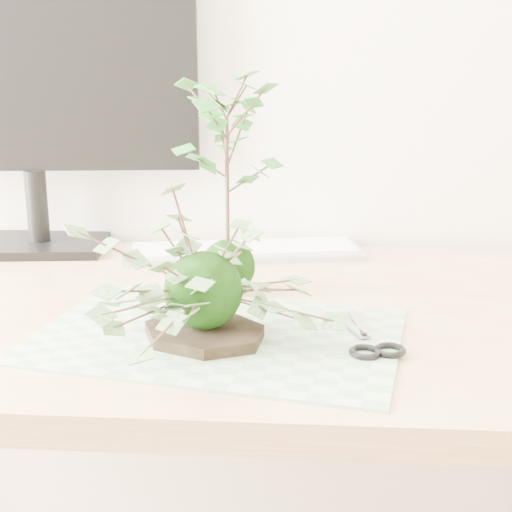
% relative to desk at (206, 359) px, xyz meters
% --- Properties ---
extents(desk, '(1.60, 0.70, 0.74)m').
position_rel_desk_xyz_m(desk, '(0.00, 0.00, 0.00)').
color(desk, '#D8AF7A').
rests_on(desk, ground_plane).
extents(cutting_mat, '(0.51, 0.39, 0.00)m').
position_rel_desk_xyz_m(cutting_mat, '(0.04, -0.13, 0.09)').
color(cutting_mat, '#6E9E72').
rests_on(cutting_mat, desk).
extents(stone_dish, '(0.22, 0.22, 0.01)m').
position_rel_desk_xyz_m(stone_dish, '(0.02, -0.14, 0.10)').
color(stone_dish, black).
rests_on(stone_dish, cutting_mat).
extents(ivy_kokedama, '(0.36, 0.36, 0.20)m').
position_rel_desk_xyz_m(ivy_kokedama, '(0.02, -0.14, 0.20)').
color(ivy_kokedama, black).
rests_on(ivy_kokedama, stone_dish).
extents(maple_kokedama, '(0.20, 0.20, 0.35)m').
position_rel_desk_xyz_m(maple_kokedama, '(0.03, 0.06, 0.33)').
color(maple_kokedama, black).
rests_on(maple_kokedama, desk).
extents(keyboard, '(0.45, 0.21, 0.02)m').
position_rel_desk_xyz_m(keyboard, '(0.03, 0.27, 0.10)').
color(keyboard, '#B6B6BE').
rests_on(keyboard, desk).
extents(monitor, '(0.61, 0.20, 0.54)m').
position_rel_desk_xyz_m(monitor, '(-0.36, 0.30, 0.40)').
color(monitor, black).
rests_on(monitor, desk).
extents(scissors, '(0.08, 0.17, 0.01)m').
position_rel_desk_xyz_m(scissors, '(0.23, -0.16, 0.10)').
color(scissors, gray).
rests_on(scissors, cutting_mat).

